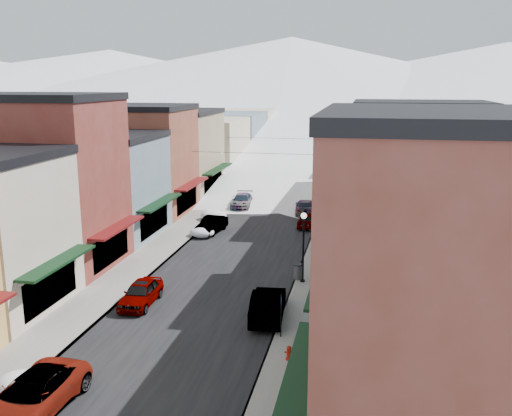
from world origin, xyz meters
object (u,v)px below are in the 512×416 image
at_px(car_white_suv, 32,396).
at_px(fire_hydrant, 289,353).
at_px(streetlamp_near, 303,239).
at_px(car_silver_sedan, 141,293).
at_px(car_dark_hatch, 211,225).
at_px(trash_can, 297,271).
at_px(car_green_sedan, 268,304).

height_order(car_white_suv, fire_hydrant, car_white_suv).
distance_m(fire_hydrant, streetlamp_near, 11.36).
distance_m(car_silver_sedan, streetlamp_near, 11.04).
bearing_deg(streetlamp_near, car_dark_hatch, 129.85).
distance_m(car_dark_hatch, trash_can, 14.25).
bearing_deg(streetlamp_near, trash_can, 132.40).
distance_m(car_white_suv, trash_can, 19.79).
height_order(car_green_sedan, fire_hydrant, car_green_sedan).
height_order(car_silver_sedan, car_dark_hatch, car_silver_sedan).
distance_m(fire_hydrant, trash_can, 11.53).
xyz_separation_m(car_silver_sedan, streetlamp_near, (9.26, 5.52, 2.41)).
bearing_deg(car_dark_hatch, streetlamp_near, -42.54).
relative_size(car_silver_sedan, fire_hydrant, 6.02).
xyz_separation_m(car_dark_hatch, car_green_sedan, (8.21, -17.40, 0.11)).
bearing_deg(car_green_sedan, car_white_suv, 50.42).
distance_m(car_dark_hatch, streetlamp_near, 15.05).
bearing_deg(streetlamp_near, fire_hydrant, -86.85).
bearing_deg(car_silver_sedan, streetlamp_near, 29.42).
bearing_deg(car_white_suv, car_silver_sedan, 93.93).
distance_m(car_green_sedan, trash_can, 6.51).
height_order(car_dark_hatch, fire_hydrant, car_dark_hatch).
bearing_deg(fire_hydrant, car_green_sedan, 110.85).
xyz_separation_m(car_dark_hatch, trash_can, (9.11, -10.95, -0.04)).
relative_size(car_dark_hatch, fire_hydrant, 6.14).
relative_size(car_green_sedan, streetlamp_near, 1.08).
xyz_separation_m(fire_hydrant, streetlamp_near, (-0.61, 11.03, 2.66)).
xyz_separation_m(car_green_sedan, streetlamp_near, (1.31, 5.99, 2.30)).
xyz_separation_m(trash_can, streetlamp_near, (0.41, -0.45, 2.46)).
height_order(car_dark_hatch, trash_can, car_dark_hatch).
bearing_deg(fire_hydrant, car_dark_hatch, 114.30).
height_order(car_silver_sedan, fire_hydrant, car_silver_sedan).
relative_size(car_white_suv, car_dark_hatch, 1.28).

